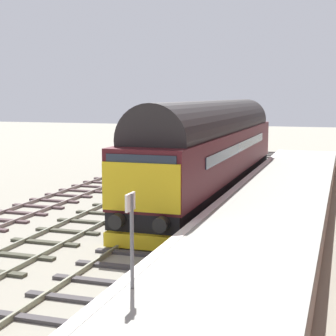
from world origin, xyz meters
The scene contains 7 objects.
ground_plane centered at (0.00, 0.00, 0.00)m, with size 140.00×140.00×0.00m, color gray.
track_main centered at (0.00, 0.00, 0.05)m, with size 2.50×60.00×0.15m.
track_adjacent_west centered at (-3.30, 0.00, 0.06)m, with size 2.50×60.00×0.15m.
track_adjacent_far_west centered at (-6.69, 0.00, 0.06)m, with size 2.50×60.00×0.15m.
station_platform centered at (3.60, 0.00, 0.50)m, with size 4.00×44.00×1.01m.
diesel_locomotive centered at (0.00, 7.96, 2.49)m, with size 2.74×20.34×4.68m.
platform_number_sign centered at (2.06, -7.96, 2.31)m, with size 0.10×0.44×1.97m.
Camera 1 is at (6.10, -18.00, 4.93)m, focal length 58.43 mm.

